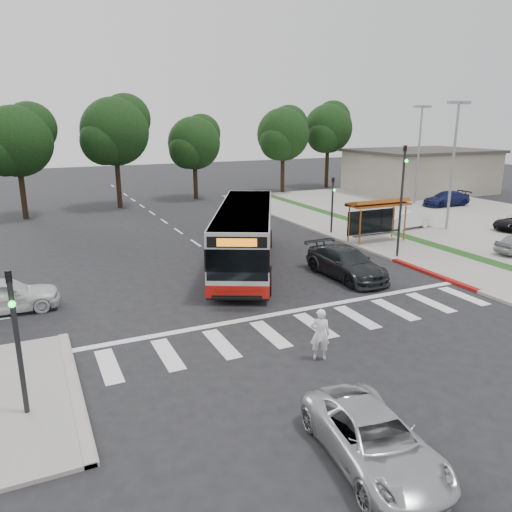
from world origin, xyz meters
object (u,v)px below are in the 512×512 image
silver_suv_south (374,439)px  transit_bus (245,237)px  pedestrian (320,334)px  dark_sedan (346,263)px

silver_suv_south → transit_bus: bearing=83.5°
pedestrian → dark_sedan: pedestrian is taller
dark_sedan → pedestrian: bearing=-132.5°
transit_bus → dark_sedan: size_ratio=2.43×
transit_bus → silver_suv_south: bearing=-76.6°
silver_suv_south → pedestrian: bearing=78.6°
pedestrian → silver_suv_south: (-1.69, -5.09, -0.28)m
pedestrian → silver_suv_south: size_ratio=0.40×
dark_sedan → silver_suv_south: size_ratio=1.16×
pedestrian → dark_sedan: bearing=-99.4°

